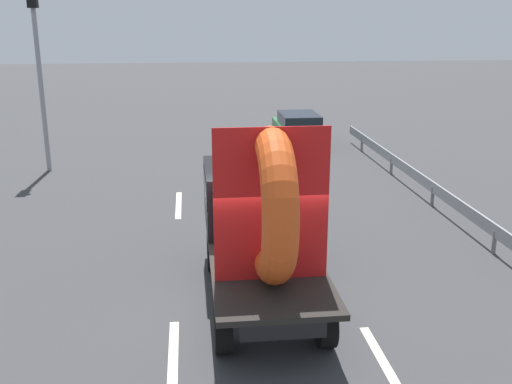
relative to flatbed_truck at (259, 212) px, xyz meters
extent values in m
plane|color=#38383A|center=(-0.15, -0.68, -1.67)|extent=(120.00, 120.00, 0.00)
cylinder|color=black|center=(-0.85, 1.14, -1.26)|extent=(0.28, 0.82, 0.82)
cylinder|color=black|center=(0.85, 1.14, -1.26)|extent=(0.28, 0.82, 0.82)
cylinder|color=black|center=(-0.85, -2.15, -1.26)|extent=(0.28, 0.82, 0.82)
cylinder|color=black|center=(0.85, -2.15, -1.26)|extent=(0.28, 0.82, 0.82)
cube|color=black|center=(0.00, -0.43, -0.85)|extent=(1.30, 5.32, 0.25)
cube|color=black|center=(0.00, 1.14, -0.05)|extent=(2.00, 2.19, 1.35)
cube|color=black|center=(0.00, 1.09, 0.25)|extent=(2.02, 2.08, 0.44)
cube|color=black|center=(0.00, -1.52, -0.67)|extent=(2.00, 3.13, 0.10)
cube|color=black|center=(0.00, -0.01, -0.07)|extent=(1.80, 0.08, 1.10)
torus|color=#D84C19|center=(0.00, -1.67, 0.67)|extent=(0.57, 2.59, 2.59)
cube|color=red|center=(0.00, -1.67, 0.67)|extent=(1.90, 0.03, 2.59)
cylinder|color=black|center=(2.59, 15.25, -1.36)|extent=(0.21, 0.61, 0.61)
cylinder|color=black|center=(4.09, 15.25, -1.36)|extent=(0.21, 0.61, 0.61)
cylinder|color=black|center=(2.59, 12.67, -1.36)|extent=(0.21, 0.61, 0.61)
cylinder|color=black|center=(4.09, 12.67, -1.36)|extent=(0.21, 0.61, 0.61)
cube|color=#33723F|center=(3.34, 13.96, -1.10)|extent=(1.73, 4.03, 0.53)
cube|color=black|center=(3.34, 13.87, -0.60)|extent=(1.55, 2.26, 0.48)
cylinder|color=gray|center=(-6.28, 10.44, 1.09)|extent=(0.16, 0.16, 5.53)
cube|color=gray|center=(5.64, 6.80, -1.12)|extent=(0.06, 14.53, 0.32)
cylinder|color=slate|center=(5.64, 1.35, -1.39)|extent=(0.10, 0.10, 0.55)
cylinder|color=slate|center=(5.64, 4.98, -1.39)|extent=(0.10, 0.10, 0.55)
cylinder|color=slate|center=(5.64, 8.62, -1.39)|extent=(0.10, 0.10, 0.55)
cylinder|color=slate|center=(5.64, 12.25, -1.39)|extent=(0.10, 0.10, 0.55)
cube|color=beige|center=(-1.67, -2.11, -1.67)|extent=(0.16, 2.03, 0.01)
cube|color=beige|center=(-1.67, 5.87, -1.67)|extent=(0.16, 2.54, 0.01)
cube|color=beige|center=(1.67, -2.74, -1.67)|extent=(0.16, 2.14, 0.01)
cube|color=beige|center=(1.67, 5.91, -1.67)|extent=(0.16, 2.62, 0.01)
camera|label=1|loc=(-1.30, -10.88, 3.67)|focal=42.04mm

